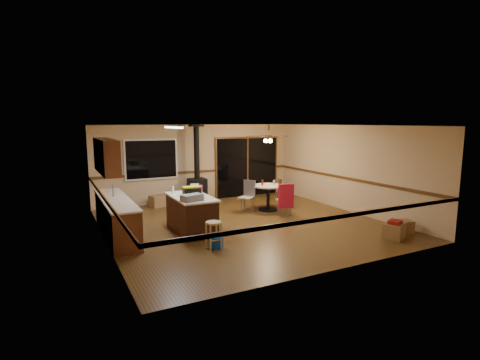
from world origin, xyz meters
TOP-DOWN VIEW (x-y plane):
  - floor at (0.00, 0.00)m, footprint 7.00×7.00m
  - ceiling at (0.00, 0.00)m, footprint 7.00×7.00m
  - wall_back at (0.00, 3.50)m, footprint 7.00×0.00m
  - wall_front at (0.00, -3.50)m, footprint 7.00×0.00m
  - wall_left at (-3.50, 0.00)m, footprint 0.00×7.00m
  - wall_right at (3.50, 0.00)m, footprint 0.00×7.00m
  - chair_rail at (0.00, 0.00)m, footprint 7.00×7.00m
  - window at (-1.60, 3.45)m, footprint 1.72×0.10m
  - sliding_door at (1.90, 3.45)m, footprint 2.52×0.10m
  - lower_cabinets at (-3.20, 0.50)m, footprint 0.60×3.00m
  - countertop at (-3.20, 0.50)m, footprint 0.64×3.04m
  - upper_cabinets at (-3.33, 0.70)m, footprint 0.35×2.00m
  - kitchen_island at (-1.50, 0.00)m, footprint 0.88×1.68m
  - wood_stove at (-0.20, 3.05)m, footprint 0.55×0.50m
  - ceiling_fan at (1.37, 1.10)m, footprint 0.24×0.24m
  - fluorescent_strip at (-1.80, 0.30)m, footprint 0.10×1.20m
  - toolbox_grey at (-1.67, -0.54)m, footprint 0.54×0.38m
  - toolbox_black at (-1.52, -0.13)m, footprint 0.42×0.24m
  - toolbox_yellow_lid at (-1.52, -0.13)m, footprint 0.43×0.24m
  - box_on_island at (-1.23, 0.47)m, footprint 0.31×0.36m
  - bottle_dark at (-1.55, 0.07)m, footprint 0.08×0.08m
  - bottle_pink at (-1.18, 0.14)m, footprint 0.09×0.09m
  - bottle_white at (-1.80, 0.50)m, footprint 0.08×0.08m
  - bar_stool at (-1.50, -1.41)m, footprint 0.35×0.35m
  - blue_bucket at (-1.43, -1.38)m, footprint 0.35×0.35m
  - dining_table at (1.37, 1.10)m, footprint 0.94×0.94m
  - glass_red at (1.22, 1.20)m, footprint 0.07×0.07m
  - glass_cream at (1.55, 1.05)m, footprint 0.08×0.08m
  - chair_left at (0.76, 1.25)m, footprint 0.55×0.55m
  - chair_near at (1.43, 0.22)m, footprint 0.53×0.55m
  - chair_right at (1.91, 1.23)m, footprint 0.60×0.59m
  - box_under_window at (-1.53, 3.10)m, footprint 0.55×0.49m
  - box_corner_a at (2.52, -2.67)m, footprint 0.59×0.55m
  - box_corner_b at (3.10, -2.45)m, footprint 0.47×0.43m
  - box_small_red at (2.52, -2.67)m, footprint 0.38×0.36m

SIDE VIEW (x-z plane):
  - floor at x=0.00m, z-range 0.00..0.00m
  - blue_bucket at x=-1.43m, z-range 0.00..0.26m
  - box_corner_b at x=3.10m, z-range 0.00..0.31m
  - box_corner_a at x=2.52m, z-range 0.00..0.36m
  - box_under_window at x=-1.53m, z-range 0.00..0.37m
  - bar_stool at x=-1.50m, z-range 0.00..0.60m
  - box_small_red at x=2.52m, z-range 0.36..0.44m
  - lower_cabinets at x=-3.20m, z-range 0.00..0.86m
  - kitchen_island at x=-1.50m, z-range 0.00..0.90m
  - dining_table at x=1.37m, z-range 0.14..0.92m
  - chair_left at x=0.76m, z-range 0.33..0.85m
  - chair_near at x=1.43m, z-range 0.25..0.95m
  - chair_right at x=1.91m, z-range 0.25..0.95m
  - wood_stove at x=-0.20m, z-range -0.53..1.99m
  - glass_cream at x=1.55m, z-range 0.78..0.93m
  - glass_red at x=1.22m, z-range 0.78..0.94m
  - countertop at x=-3.20m, z-range 0.86..0.90m
  - toolbox_grey at x=-1.67m, z-range 0.90..1.05m
  - bottle_white at x=-1.80m, z-range 0.90..1.09m
  - box_on_island at x=-1.23m, z-range 0.90..1.10m
  - chair_rail at x=0.00m, z-range 0.96..1.04m
  - bottle_pink at x=-1.18m, z-range 0.90..1.12m
  - toolbox_black at x=-1.52m, z-range 0.90..1.13m
  - bottle_dark at x=-1.55m, z-range 0.90..1.15m
  - sliding_door at x=1.90m, z-range 0.00..2.10m
  - toolbox_yellow_lid at x=-1.52m, z-range 1.13..1.16m
  - wall_back at x=0.00m, z-range -2.20..4.80m
  - wall_front at x=0.00m, z-range -2.20..4.80m
  - wall_left at x=-3.50m, z-range -2.20..4.80m
  - wall_right at x=3.50m, z-range -2.20..4.80m
  - window at x=-1.60m, z-range 0.84..2.16m
  - upper_cabinets at x=-3.33m, z-range 1.50..2.30m
  - ceiling_fan at x=1.37m, z-range 1.94..2.49m
  - fluorescent_strip at x=-1.80m, z-range 2.54..2.58m
  - ceiling at x=0.00m, z-range 2.60..2.60m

